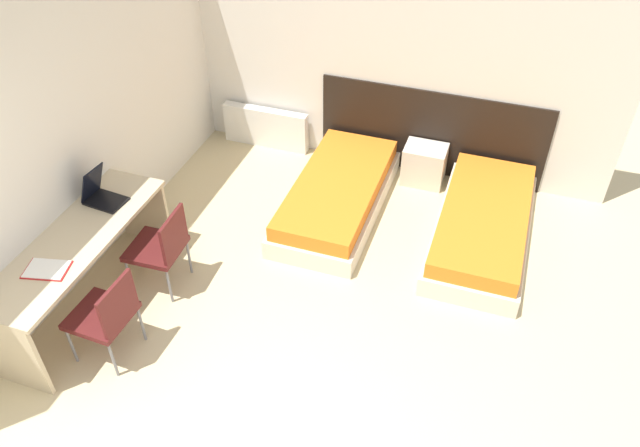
{
  "coord_description": "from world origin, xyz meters",
  "views": [
    {
      "loc": [
        1.41,
        -1.74,
        4.18
      ],
      "look_at": [
        0.0,
        2.37,
        0.55
      ],
      "focal_mm": 35.0,
      "sensor_mm": 36.0,
      "label": 1
    }
  ],
  "objects_px": {
    "bed_near_window": "(337,196)",
    "chair_near_notebook": "(106,313)",
    "nightstand": "(424,164)",
    "laptop": "(101,195)",
    "chair_near_laptop": "(161,245)",
    "bed_near_door": "(483,226)"
  },
  "relations": [
    {
      "from": "bed_near_window",
      "to": "nightstand",
      "type": "bearing_deg",
      "value": 46.7
    },
    {
      "from": "nightstand",
      "to": "chair_near_notebook",
      "type": "distance_m",
      "value": 3.77
    },
    {
      "from": "chair_near_laptop",
      "to": "nightstand",
      "type": "bearing_deg",
      "value": 48.99
    },
    {
      "from": "chair_near_notebook",
      "to": "bed_near_door",
      "type": "bearing_deg",
      "value": 44.47
    },
    {
      "from": "nightstand",
      "to": "laptop",
      "type": "distance_m",
      "value": 3.45
    },
    {
      "from": "bed_near_door",
      "to": "chair_near_laptop",
      "type": "relative_size",
      "value": 2.34
    },
    {
      "from": "nightstand",
      "to": "chair_near_notebook",
      "type": "relative_size",
      "value": 0.55
    },
    {
      "from": "nightstand",
      "to": "chair_near_laptop",
      "type": "xyz_separation_m",
      "value": [
        -1.91,
        -2.39,
        0.26
      ]
    },
    {
      "from": "bed_near_door",
      "to": "laptop",
      "type": "height_order",
      "value": "laptop"
    },
    {
      "from": "bed_near_door",
      "to": "chair_near_notebook",
      "type": "xyz_separation_m",
      "value": [
        -2.67,
        -2.43,
        0.3
      ]
    },
    {
      "from": "bed_near_window",
      "to": "chair_near_notebook",
      "type": "xyz_separation_m",
      "value": [
        -1.15,
        -2.43,
        0.3
      ]
    },
    {
      "from": "nightstand",
      "to": "chair_near_notebook",
      "type": "bearing_deg",
      "value": -120.48
    },
    {
      "from": "bed_near_window",
      "to": "bed_near_door",
      "type": "distance_m",
      "value": 1.52
    },
    {
      "from": "chair_near_notebook",
      "to": "laptop",
      "type": "distance_m",
      "value": 1.16
    },
    {
      "from": "bed_near_door",
      "to": "nightstand",
      "type": "height_order",
      "value": "nightstand"
    },
    {
      "from": "bed_near_door",
      "to": "chair_near_notebook",
      "type": "height_order",
      "value": "chair_near_notebook"
    },
    {
      "from": "nightstand",
      "to": "chair_near_notebook",
      "type": "xyz_separation_m",
      "value": [
        -1.91,
        -3.24,
        0.26
      ]
    },
    {
      "from": "chair_near_laptop",
      "to": "laptop",
      "type": "relative_size",
      "value": 2.28
    },
    {
      "from": "bed_near_window",
      "to": "chair_near_notebook",
      "type": "relative_size",
      "value": 2.34
    },
    {
      "from": "chair_near_laptop",
      "to": "laptop",
      "type": "distance_m",
      "value": 0.69
    },
    {
      "from": "bed_near_door",
      "to": "nightstand",
      "type": "relative_size",
      "value": 4.28
    },
    {
      "from": "chair_near_laptop",
      "to": "bed_near_window",
      "type": "bearing_deg",
      "value": 51.66
    }
  ]
}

